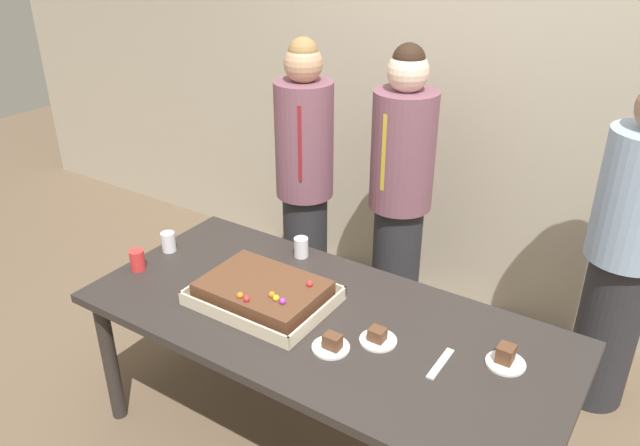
% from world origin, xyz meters
% --- Properties ---
extents(ground_plane, '(12.00, 12.00, 0.00)m').
position_xyz_m(ground_plane, '(0.00, 0.00, 0.00)').
color(ground_plane, brown).
extents(interior_back_panel, '(8.00, 0.12, 3.00)m').
position_xyz_m(interior_back_panel, '(0.00, 1.60, 1.50)').
color(interior_back_panel, '#B2A893').
rests_on(interior_back_panel, ground_plane).
extents(party_table, '(2.07, 0.94, 0.73)m').
position_xyz_m(party_table, '(0.00, 0.00, 0.66)').
color(party_table, '#2D2826').
rests_on(party_table, ground_plane).
extents(sheet_cake, '(0.58, 0.43, 0.12)m').
position_xyz_m(sheet_cake, '(-0.28, -0.04, 0.78)').
color(sheet_cake, beige).
rests_on(sheet_cake, party_table).
extents(plated_slice_near_left, '(0.15, 0.15, 0.06)m').
position_xyz_m(plated_slice_near_left, '(0.27, -0.02, 0.75)').
color(plated_slice_near_left, white).
rests_on(plated_slice_near_left, party_table).
extents(plated_slice_near_right, '(0.15, 0.15, 0.08)m').
position_xyz_m(plated_slice_near_right, '(0.74, 0.13, 0.76)').
color(plated_slice_near_right, white).
rests_on(plated_slice_near_right, party_table).
extents(plated_slice_far_left, '(0.15, 0.15, 0.07)m').
position_xyz_m(plated_slice_far_left, '(0.14, -0.16, 0.75)').
color(plated_slice_far_left, white).
rests_on(plated_slice_far_left, party_table).
extents(drink_cup_nearest, '(0.07, 0.07, 0.10)m').
position_xyz_m(drink_cup_nearest, '(-0.37, 0.37, 0.78)').
color(drink_cup_nearest, white).
rests_on(drink_cup_nearest, party_table).
extents(drink_cup_middle, '(0.07, 0.07, 0.10)m').
position_xyz_m(drink_cup_middle, '(-0.96, 0.06, 0.78)').
color(drink_cup_middle, white).
rests_on(drink_cup_middle, party_table).
extents(drink_cup_far_end, '(0.07, 0.07, 0.10)m').
position_xyz_m(drink_cup_far_end, '(-0.95, -0.15, 0.78)').
color(drink_cup_far_end, red).
rests_on(drink_cup_far_end, party_table).
extents(cake_server_utensil, '(0.03, 0.20, 0.01)m').
position_xyz_m(cake_server_utensil, '(0.54, -0.01, 0.74)').
color(cake_server_utensil, silver).
rests_on(cake_server_utensil, party_table).
extents(person_serving_front, '(0.32, 0.32, 1.70)m').
position_xyz_m(person_serving_front, '(-0.64, 0.80, 0.89)').
color(person_serving_front, '#28282D').
rests_on(person_serving_front, ground_plane).
extents(person_green_shirt_behind, '(0.34, 0.34, 1.69)m').
position_xyz_m(person_green_shirt_behind, '(-0.16, 1.01, 0.88)').
color(person_green_shirt_behind, '#28282D').
rests_on(person_green_shirt_behind, ground_plane).
extents(person_striped_tie_right, '(0.37, 0.37, 1.68)m').
position_xyz_m(person_striped_tie_right, '(0.99, 1.05, 0.87)').
color(person_striped_tie_right, '#28282D').
rests_on(person_striped_tie_right, ground_plane).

